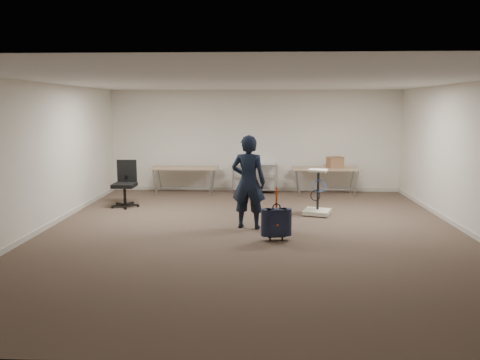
{
  "coord_description": "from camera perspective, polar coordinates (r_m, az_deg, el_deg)",
  "views": [
    {
      "loc": [
        0.12,
        -8.48,
        2.36
      ],
      "look_at": [
        -0.25,
        0.3,
        0.97
      ],
      "focal_mm": 35.0,
      "sensor_mm": 36.0,
      "label": 1
    }
  ],
  "objects": [
    {
      "name": "equipment_cart",
      "position": [
        10.37,
        9.39,
        -2.77
      ],
      "size": [
        0.69,
        0.69,
        1.01
      ],
      "color": "beige",
      "rests_on": "ground"
    },
    {
      "name": "wire_shelf",
      "position": [
        12.83,
        1.83,
        0.4
      ],
      "size": [
        1.22,
        0.47,
        0.8
      ],
      "color": "silver",
      "rests_on": "ground"
    },
    {
      "name": "folding_table_right",
      "position": [
        12.67,
        10.45,
        1.23
      ],
      "size": [
        1.8,
        0.75,
        0.73
      ],
      "color": "tan",
      "rests_on": "ground"
    },
    {
      "name": "cardboard_box",
      "position": [
        12.74,
        11.51,
        2.13
      ],
      "size": [
        0.46,
        0.4,
        0.29
      ],
      "primitive_type": "cube",
      "rotation": [
        0.0,
        0.0,
        0.31
      ],
      "color": "#9F764A",
      "rests_on": "folding_table_right"
    },
    {
      "name": "suitcase",
      "position": [
        8.31,
        4.45,
        -5.19
      ],
      "size": [
        0.38,
        0.26,
        0.96
      ],
      "color": "black",
      "rests_on": "ground"
    },
    {
      "name": "ground",
      "position": [
        8.81,
        1.53,
        -6.53
      ],
      "size": [
        9.0,
        9.0,
        0.0
      ],
      "primitive_type": "plane",
      "color": "#46342A",
      "rests_on": "ground"
    },
    {
      "name": "person",
      "position": [
        9.01,
        1.04,
        -0.25
      ],
      "size": [
        0.73,
        0.54,
        1.82
      ],
      "primitive_type": "imported",
      "rotation": [
        0.0,
        0.0,
        2.97
      ],
      "color": "black",
      "rests_on": "ground"
    },
    {
      "name": "folding_table_left",
      "position": [
        12.71,
        -6.77,
        1.34
      ],
      "size": [
        1.8,
        0.75,
        0.73
      ],
      "color": "tan",
      "rests_on": "ground"
    },
    {
      "name": "office_chair",
      "position": [
        11.39,
        -13.81,
        -1.51
      ],
      "size": [
        0.66,
        0.66,
        1.09
      ],
      "color": "black",
      "rests_on": "ground"
    },
    {
      "name": "room_shell",
      "position": [
        10.13,
        1.66,
        -4.17
      ],
      "size": [
        8.0,
        9.0,
        9.0
      ],
      "color": "white",
      "rests_on": "ground"
    }
  ]
}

